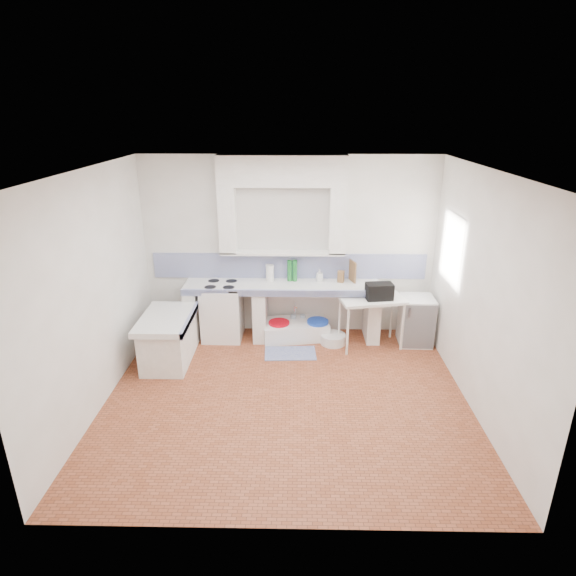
{
  "coord_description": "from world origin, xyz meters",
  "views": [
    {
      "loc": [
        0.12,
        -5.09,
        3.4
      ],
      "look_at": [
        0.0,
        1.0,
        1.1
      ],
      "focal_mm": 29.52,
      "sensor_mm": 36.0,
      "label": 1
    }
  ],
  "objects_px": {
    "side_table": "(370,322)",
    "fridge": "(416,320)",
    "stove": "(223,312)",
    "sink": "(295,330)"
  },
  "relations": [
    {
      "from": "stove",
      "to": "fridge",
      "type": "height_order",
      "value": "stove"
    },
    {
      "from": "side_table",
      "to": "fridge",
      "type": "height_order",
      "value": "fridge"
    },
    {
      "from": "stove",
      "to": "fridge",
      "type": "xyz_separation_m",
      "value": [
        2.99,
        -0.14,
        -0.05
      ]
    },
    {
      "from": "stove",
      "to": "sink",
      "type": "xyz_separation_m",
      "value": [
        1.14,
        0.01,
        -0.31
      ]
    },
    {
      "from": "stove",
      "to": "fridge",
      "type": "bearing_deg",
      "value": -1.45
    },
    {
      "from": "stove",
      "to": "fridge",
      "type": "distance_m",
      "value": 3.0
    },
    {
      "from": "sink",
      "to": "side_table",
      "type": "xyz_separation_m",
      "value": [
        1.14,
        -0.26,
        0.27
      ]
    },
    {
      "from": "side_table",
      "to": "fridge",
      "type": "xyz_separation_m",
      "value": [
        0.71,
        0.11,
        -0.02
      ]
    },
    {
      "from": "stove",
      "to": "fridge",
      "type": "relative_size",
      "value": 1.14
    },
    {
      "from": "side_table",
      "to": "fridge",
      "type": "bearing_deg",
      "value": -2.32
    }
  ]
}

